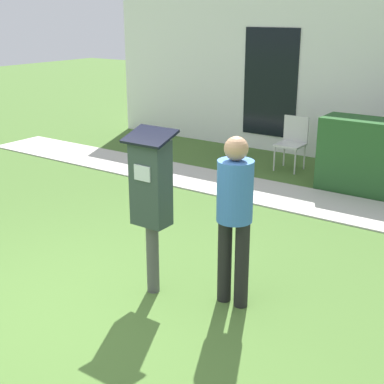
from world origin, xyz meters
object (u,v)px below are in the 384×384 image
Objects in this scene: parking_meter at (151,192)px; person_standing at (235,209)px; outdoor_chair_left at (293,139)px; outdoor_chair_middle at (366,147)px.

parking_meter reaches higher than person_standing.
outdoor_chair_left is 1.00× the size of outdoor_chair_middle.
outdoor_chair_left and outdoor_chair_middle have the same top height.
person_standing is 1.76× the size of outdoor_chair_middle.
outdoor_chair_left is at bearing 173.73° from outdoor_chair_middle.
person_standing is at bearing 18.62° from parking_meter.
outdoor_chair_left is (-0.72, 4.68, -0.49)m from parking_meter.
person_standing is 4.68m from outdoor_chair_left.
outdoor_chair_left is (-1.45, 4.43, -0.40)m from person_standing.
outdoor_chair_left is 1.21m from outdoor_chair_middle.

